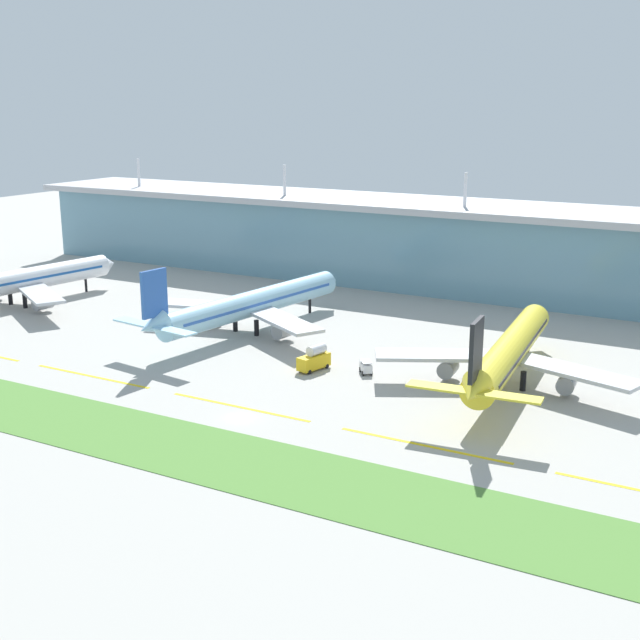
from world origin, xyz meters
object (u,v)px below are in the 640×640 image
object	(u,v)px
airliner_far_middle	(509,352)
baggage_cart	(366,367)
fuel_truck	(314,359)
airliner_nearest	(21,281)
airliner_near_middle	(250,304)

from	to	relation	value
airliner_far_middle	baggage_cart	bearing A→B (deg)	-166.68
airliner_far_middle	fuel_truck	distance (m)	37.04
airliner_nearest	baggage_cart	size ratio (longest dim) A/B	15.04
airliner_nearest	airliner_near_middle	xyz separation A→B (m)	(65.48, 6.96, 0.01)
airliner_near_middle	fuel_truck	world-z (taller)	airliner_near_middle
fuel_truck	airliner_nearest	bearing A→B (deg)	173.74
airliner_nearest	airliner_near_middle	world-z (taller)	same
airliner_near_middle	airliner_far_middle	bearing A→B (deg)	-7.27
baggage_cart	fuel_truck	distance (m)	10.22
airliner_far_middle	baggage_cart	distance (m)	27.15
airliner_nearest	fuel_truck	distance (m)	92.55
airliner_nearest	airliner_near_middle	size ratio (longest dim) A/B	0.90
fuel_truck	baggage_cart	bearing A→B (deg)	16.99
airliner_far_middle	baggage_cart	world-z (taller)	airliner_far_middle
airliner_nearest	baggage_cart	bearing A→B (deg)	-4.00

